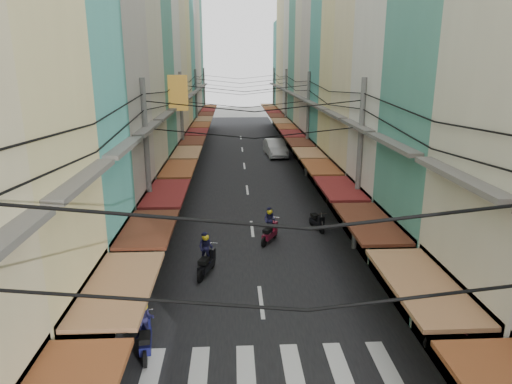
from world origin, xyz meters
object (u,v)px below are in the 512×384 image
object	(u,v)px
white_car	(275,156)
bicycle	(379,248)
market_umbrella	(495,314)
traffic_sign	(395,242)

from	to	relation	value
white_car	bicycle	xyz separation A→B (m)	(3.01, -23.38, 0.00)
bicycle	market_umbrella	xyz separation A→B (m)	(-0.19, -10.01, 2.29)
market_umbrella	traffic_sign	distance (m)	5.47
white_car	traffic_sign	distance (m)	28.14
market_umbrella	white_car	bearing A→B (deg)	94.83
white_car	market_umbrella	xyz separation A→B (m)	(2.82, -33.39, 2.29)
traffic_sign	market_umbrella	bearing A→B (deg)	-81.30
white_car	bicycle	size ratio (longest dim) A/B	3.22
white_car	market_umbrella	size ratio (longest dim) A/B	2.23
white_car	market_umbrella	world-z (taller)	market_umbrella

